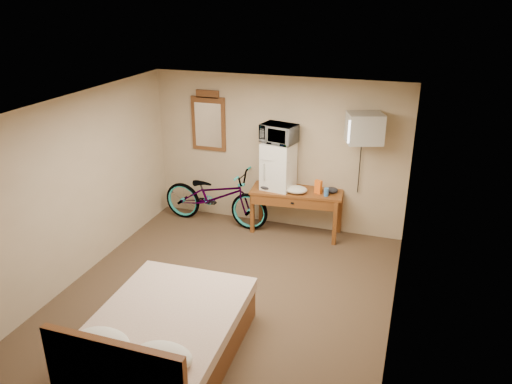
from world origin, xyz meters
TOP-DOWN VIEW (x-y plane):
  - room at (-0.00, 0.00)m, footprint 4.60×4.64m
  - desk at (0.41, 2.00)m, footprint 1.50×0.70m
  - mini_fridge at (0.10, 2.03)m, footprint 0.52×0.51m
  - microwave at (0.10, 2.03)m, footprint 0.60×0.48m
  - snack_bag at (0.76, 2.01)m, footprint 0.12×0.10m
  - blue_cup at (0.90, 1.94)m, footprint 0.07×0.07m
  - cloth_cream at (0.43, 1.92)m, footprint 0.36×0.28m
  - cloth_dark_a at (-0.04, 1.91)m, footprint 0.27×0.21m
  - cloth_dark_b at (0.96, 2.10)m, footprint 0.19×0.16m
  - crt_television at (1.40, 2.02)m, footprint 0.62×0.66m
  - wall_mirror at (-1.19, 2.27)m, footprint 0.60×0.04m
  - bicycle at (-0.97, 1.95)m, footprint 1.93×0.76m
  - bed at (-0.17, -1.38)m, footprint 1.53×1.99m

SIDE VIEW (x-z plane):
  - bed at x=-0.17m, z-range -0.15..0.75m
  - bicycle at x=-0.97m, z-range 0.00..1.00m
  - desk at x=0.41m, z-range 0.26..1.01m
  - cloth_dark_b at x=0.96m, z-range 0.75..0.84m
  - cloth_dark_a at x=-0.04m, z-range 0.75..0.85m
  - cloth_cream at x=0.43m, z-range 0.75..0.86m
  - blue_cup at x=0.90m, z-range 0.75..0.88m
  - snack_bag at x=0.76m, z-range 0.75..0.97m
  - mini_fridge at x=0.10m, z-range 0.75..1.51m
  - room at x=0.00m, z-range 0.00..2.50m
  - microwave at x=0.10m, z-range 1.51..1.80m
  - wall_mirror at x=-1.19m, z-range 1.18..2.19m
  - crt_television at x=1.40m, z-range 1.63..2.07m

